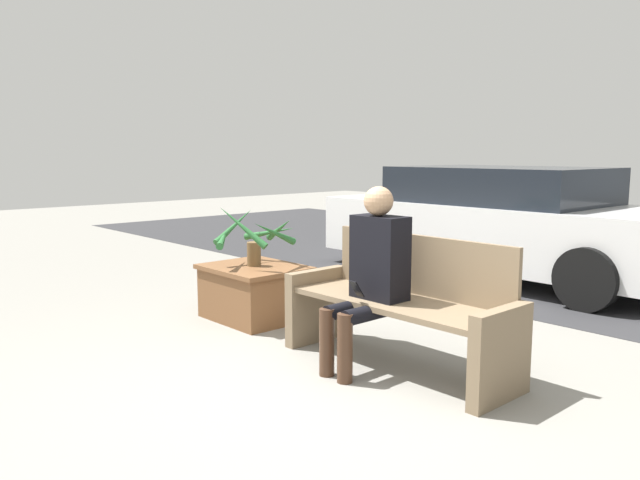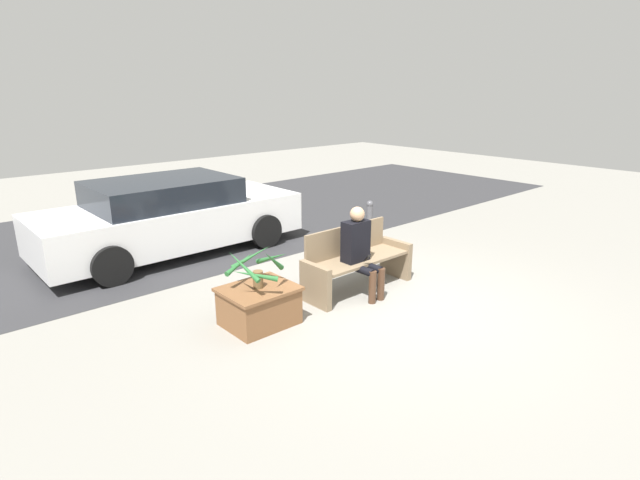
{
  "view_description": "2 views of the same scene",
  "coord_description": "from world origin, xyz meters",
  "px_view_note": "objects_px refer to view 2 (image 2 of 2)",
  "views": [
    {
      "loc": [
        2.81,
        -2.5,
        1.51
      ],
      "look_at": [
        -1.09,
        1.02,
        0.78
      ],
      "focal_mm": 35.0,
      "sensor_mm": 36.0,
      "label": 1
    },
    {
      "loc": [
        -4.97,
        -3.99,
        2.87
      ],
      "look_at": [
        -0.68,
        0.84,
        0.88
      ],
      "focal_mm": 28.0,
      "sensor_mm": 36.0,
      "label": 2
    }
  ],
  "objects_px": {
    "bollard_post": "(369,221)",
    "person_seated": "(360,247)",
    "bench": "(356,261)",
    "planter_box": "(259,304)",
    "potted_plant": "(256,266)",
    "parked_car": "(169,216)"
  },
  "relations": [
    {
      "from": "potted_plant",
      "to": "parked_car",
      "type": "xyz_separation_m",
      "value": [
        0.49,
        3.41,
        -0.1
      ]
    },
    {
      "from": "bollard_post",
      "to": "person_seated",
      "type": "bearing_deg",
      "value": -140.27
    },
    {
      "from": "potted_plant",
      "to": "parked_car",
      "type": "bearing_deg",
      "value": 81.83
    },
    {
      "from": "potted_plant",
      "to": "parked_car",
      "type": "height_order",
      "value": "parked_car"
    },
    {
      "from": "bench",
      "to": "parked_car",
      "type": "height_order",
      "value": "parked_car"
    },
    {
      "from": "parked_car",
      "to": "bench",
      "type": "bearing_deg",
      "value": -69.71
    },
    {
      "from": "person_seated",
      "to": "bollard_post",
      "type": "distance_m",
      "value": 2.56
    },
    {
      "from": "bench",
      "to": "parked_car",
      "type": "distance_m",
      "value": 3.64
    },
    {
      "from": "bollard_post",
      "to": "potted_plant",
      "type": "bearing_deg",
      "value": -158.11
    },
    {
      "from": "person_seated",
      "to": "parked_car",
      "type": "xyz_separation_m",
      "value": [
        -1.14,
        3.59,
        -0.04
      ]
    },
    {
      "from": "person_seated",
      "to": "bollard_post",
      "type": "bearing_deg",
      "value": 39.73
    },
    {
      "from": "planter_box",
      "to": "bollard_post",
      "type": "xyz_separation_m",
      "value": [
        3.58,
        1.45,
        0.17
      ]
    },
    {
      "from": "person_seated",
      "to": "potted_plant",
      "type": "bearing_deg",
      "value": 173.56
    },
    {
      "from": "parked_car",
      "to": "bollard_post",
      "type": "xyz_separation_m",
      "value": [
        3.1,
        -1.97,
        -0.24
      ]
    },
    {
      "from": "bench",
      "to": "planter_box",
      "type": "distance_m",
      "value": 1.75
    },
    {
      "from": "bench",
      "to": "planter_box",
      "type": "height_order",
      "value": "bench"
    },
    {
      "from": "bench",
      "to": "person_seated",
      "type": "relative_size",
      "value": 1.38
    },
    {
      "from": "planter_box",
      "to": "bench",
      "type": "bearing_deg",
      "value": 0.51
    },
    {
      "from": "potted_plant",
      "to": "bollard_post",
      "type": "height_order",
      "value": "potted_plant"
    },
    {
      "from": "person_seated",
      "to": "bollard_post",
      "type": "relative_size",
      "value": 1.57
    },
    {
      "from": "person_seated",
      "to": "potted_plant",
      "type": "xyz_separation_m",
      "value": [
        -1.63,
        0.18,
        0.06
      ]
    },
    {
      "from": "parked_car",
      "to": "person_seated",
      "type": "bearing_deg",
      "value": -72.37
    }
  ]
}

